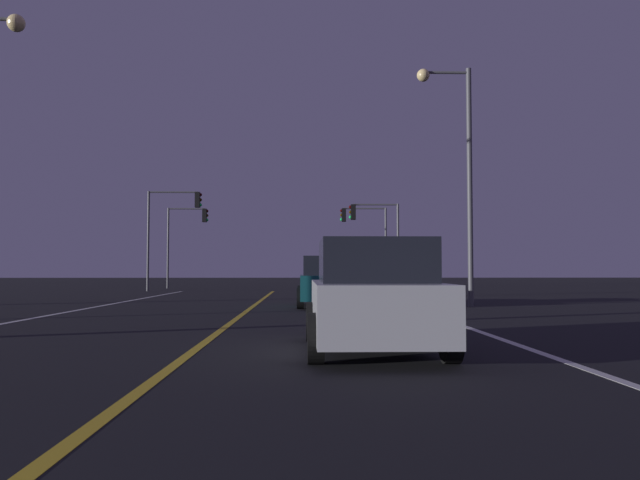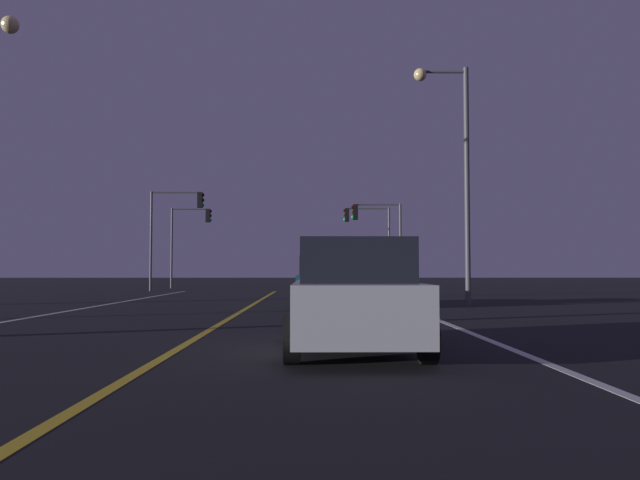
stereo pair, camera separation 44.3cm
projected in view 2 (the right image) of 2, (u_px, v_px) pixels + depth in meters
name	position (u px, v px, depth m)	size (l,w,h in m)	color
lane_edge_right	(446.00, 323.00, 14.88)	(0.16, 43.80, 0.01)	silver
lane_center_divider	(221.00, 323.00, 14.82)	(0.16, 43.80, 0.01)	gold
car_ahead_far	(324.00, 282.00, 21.61)	(2.02, 4.30, 1.70)	black
car_lead_same_lane	(354.00, 298.00, 9.74)	(2.02, 4.30, 1.70)	black
traffic_light_near_right	(376.00, 226.00, 37.44)	(2.97, 0.36, 5.14)	#4C4C51
traffic_light_near_left	(176.00, 217.00, 37.31)	(3.18, 0.36, 5.84)	#4C4C51
traffic_light_far_right	(367.00, 228.00, 42.94)	(3.17, 0.36, 5.44)	#4C4C51
traffic_light_far_left	(191.00, 229.00, 42.79)	(2.75, 0.36, 5.39)	#4C4C51
street_lamp_right_far	(455.00, 155.00, 21.61)	(1.88, 0.44, 8.16)	#4C4C51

